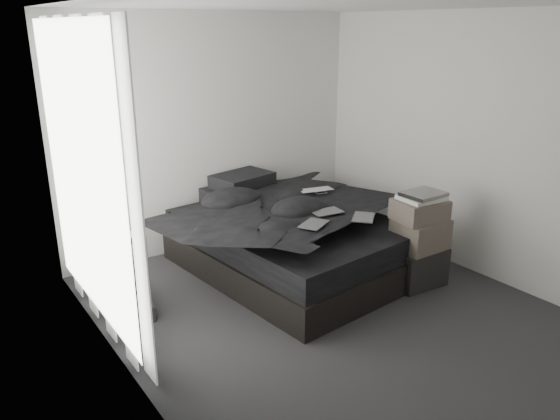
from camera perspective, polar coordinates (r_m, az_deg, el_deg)
floor at (r=5.01m, az=5.32°, el=-10.61°), size 3.60×4.20×0.01m
ceiling at (r=4.37m, az=6.40°, el=20.65°), size 3.60×4.20×0.01m
wall_back at (r=6.22m, az=-6.91°, el=7.98°), size 3.60×0.01×2.60m
wall_left at (r=3.66m, az=-16.25°, el=-0.31°), size 0.01×4.20×2.60m
wall_right at (r=5.82m, az=19.54°, el=6.31°), size 0.01×4.20×2.60m
window_left at (r=4.48m, az=-19.87°, el=3.44°), size 0.02×2.00×2.30m
curtain_left at (r=4.51m, az=-19.16°, el=2.69°), size 0.06×2.12×2.48m
bed at (r=5.74m, az=1.21°, el=-4.78°), size 1.96×2.46×0.31m
mattress at (r=5.64m, az=1.23°, el=-2.17°), size 1.88×2.39×0.25m
duvet at (r=5.51m, az=1.63°, el=0.17°), size 1.88×2.12×0.27m
pillow_lower at (r=6.20m, az=-4.62°, el=1.71°), size 0.73×0.53×0.16m
pillow_upper at (r=6.18m, az=-3.95°, el=3.14°), size 0.72×0.57×0.15m
laptop at (r=5.82m, az=4.03°, el=2.69°), size 0.41×0.31×0.03m
comic_a at (r=4.90m, az=3.57°, el=-0.55°), size 0.35×0.30×0.01m
comic_b at (r=5.23m, az=4.96°, el=0.76°), size 0.31×0.22×0.01m
comic_c at (r=5.12m, az=8.77°, el=0.27°), size 0.34×0.33×0.01m
side_stand at (r=5.06m, az=-15.96°, el=-6.46°), size 0.47×0.47×0.70m
papers at (r=4.92m, az=-16.17°, el=-2.67°), size 0.33×0.30×0.01m
floor_books at (r=5.01m, az=-13.83°, el=-10.18°), size 0.18×0.23×0.14m
box_lower at (r=5.59m, az=13.99°, el=-5.65°), size 0.55×0.44×0.38m
box_mid at (r=5.46m, az=14.43°, el=-2.44°), size 0.49×0.39×0.29m
box_upper at (r=5.37m, az=14.39°, el=0.01°), size 0.50×0.43×0.20m
art_book_white at (r=5.35m, az=14.58°, el=1.25°), size 0.42×0.34×0.04m
art_book_snake at (r=5.33m, az=14.78°, el=1.62°), size 0.39×0.31×0.04m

